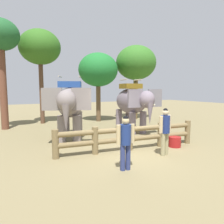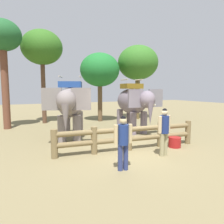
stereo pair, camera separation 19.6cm
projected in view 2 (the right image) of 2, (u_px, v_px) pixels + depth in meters
name	position (u px, v px, depth m)	size (l,w,h in m)	color
ground_plane	(131.00, 151.00, 8.26)	(60.00, 60.00, 0.00)	olive
log_fence	(129.00, 135.00, 8.30)	(6.06, 0.85, 1.05)	brown
elephant_near_left	(70.00, 104.00, 10.03)	(2.65, 3.70, 3.11)	slate
elephant_center	(133.00, 102.00, 11.73)	(2.02, 3.54, 3.04)	slate
tourist_woman_in_black	(164.00, 128.00, 7.56)	(0.62, 0.40, 1.77)	#988F66
tourist_man_in_blue	(123.00, 139.00, 6.18)	(0.59, 0.36, 1.67)	navy
tree_far_left	(100.00, 70.00, 15.53)	(2.97, 2.97, 5.19)	brown
tree_back_center	(138.00, 63.00, 16.73)	(3.27, 3.27, 6.00)	brown
tree_far_right	(42.00, 48.00, 14.46)	(2.85, 2.85, 6.61)	brown
tree_deep_back	(3.00, 40.00, 12.27)	(2.20, 2.20, 6.62)	brown
feed_bucket	(175.00, 142.00, 8.75)	(0.52, 0.52, 0.43)	maroon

